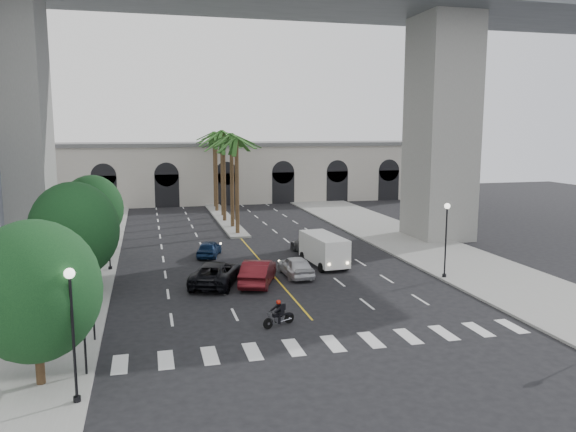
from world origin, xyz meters
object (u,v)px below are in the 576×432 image
(car_d, at_px, (312,245))
(lamp_post_left_near, at_px, (72,324))
(car_b, at_px, (258,272))
(car_e, at_px, (209,249))
(cargo_van, at_px, (324,249))
(lamp_post_right, at_px, (446,234))
(car_a, at_px, (296,266))
(pedestrian_b, at_px, (69,295))
(traffic_signal_near, at_px, (84,320))
(motorcycle_rider, at_px, (280,314))
(lamp_post_left_far, at_px, (108,228))
(car_c, at_px, (216,273))
(traffic_signal_far, at_px, (92,293))

(car_d, bearing_deg, lamp_post_left_near, 44.75)
(car_b, bearing_deg, car_e, -55.60)
(cargo_van, bearing_deg, lamp_post_right, -44.52)
(car_a, relative_size, car_b, 0.84)
(lamp_post_right, bearing_deg, pedestrian_b, -176.75)
(car_a, bearing_deg, lamp_post_left_near, 48.99)
(lamp_post_left_near, relative_size, car_a, 1.23)
(traffic_signal_near, distance_m, motorcycle_rider, 10.39)
(car_b, bearing_deg, lamp_post_right, -167.73)
(car_d, distance_m, car_e, 8.53)
(lamp_post_left_far, bearing_deg, car_d, 6.68)
(lamp_post_left_near, bearing_deg, car_e, 72.44)
(motorcycle_rider, relative_size, car_b, 0.36)
(car_e, xyz_separation_m, cargo_van, (8.23, -5.22, 0.64))
(car_c, bearing_deg, car_d, -119.76)
(lamp_post_left_far, bearing_deg, motorcycle_rider, -56.69)
(traffic_signal_far, height_order, car_e, traffic_signal_far)
(lamp_post_right, bearing_deg, cargo_van, 140.18)
(lamp_post_left_near, relative_size, car_d, 1.04)
(traffic_signal_far, relative_size, car_d, 0.71)
(car_e, distance_m, pedestrian_b, 15.49)
(lamp_post_right, bearing_deg, car_b, 171.90)
(lamp_post_left_far, bearing_deg, car_a, -20.26)
(lamp_post_left_far, xyz_separation_m, traffic_signal_far, (0.10, -14.50, -0.71))
(lamp_post_left_near, xyz_separation_m, motorcycle_rider, (9.46, 6.61, -2.57))
(traffic_signal_near, xyz_separation_m, car_a, (12.80, 13.74, -1.77))
(traffic_signal_near, bearing_deg, pedestrian_b, 100.86)
(motorcycle_rider, xyz_separation_m, car_e, (-1.86, 17.42, 0.02))
(lamp_post_left_near, height_order, car_a, lamp_post_left_near)
(lamp_post_left_far, distance_m, pedestrian_b, 9.78)
(lamp_post_left_near, distance_m, car_e, 25.33)
(car_a, distance_m, car_e, 9.42)
(traffic_signal_near, relative_size, motorcycle_rider, 1.95)
(pedestrian_b, bearing_deg, lamp_post_right, 40.61)
(lamp_post_left_far, distance_m, car_b, 11.90)
(car_c, distance_m, car_d, 11.64)
(lamp_post_left_far, bearing_deg, lamp_post_right, -19.33)
(traffic_signal_far, bearing_deg, lamp_post_left_far, 90.40)
(motorcycle_rider, bearing_deg, traffic_signal_far, 156.23)
(lamp_post_left_near, xyz_separation_m, traffic_signal_near, (0.10, 2.50, -0.71))
(lamp_post_left_near, height_order, car_d, lamp_post_left_near)
(car_d, relative_size, car_e, 1.30)
(lamp_post_left_near, bearing_deg, traffic_signal_far, 89.12)
(pedestrian_b, bearing_deg, cargo_van, 59.75)
(lamp_post_left_near, distance_m, traffic_signal_near, 2.60)
(lamp_post_left_near, bearing_deg, car_b, 56.28)
(car_d, height_order, pedestrian_b, pedestrian_b)
(car_c, distance_m, cargo_van, 9.36)
(traffic_signal_near, bearing_deg, lamp_post_right, 24.82)
(lamp_post_left_near, distance_m, lamp_post_left_far, 21.00)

